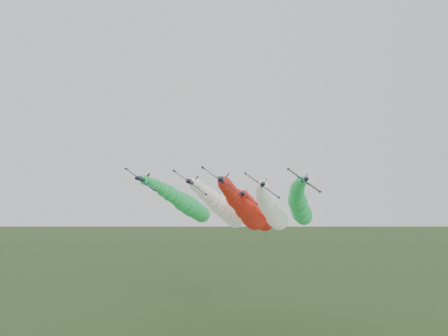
{
  "coord_description": "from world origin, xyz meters",
  "views": [
    {
      "loc": [
        4.66,
        -92.42,
        40.33
      ],
      "look_at": [
        -1.35,
        4.04,
        49.39
      ],
      "focal_mm": 35.0,
      "sensor_mm": 36.0,
      "label": 1
    }
  ],
  "objects_px": {
    "jet_lead": "(247,211)",
    "jet_inner_right": "(272,211)",
    "jet_outer_left": "(187,204)",
    "jet_outer_right": "(300,206)",
    "jet_trail": "(258,214)",
    "jet_inner_left": "(224,209)"
  },
  "relations": [
    {
      "from": "jet_lead",
      "to": "jet_inner_right",
      "type": "distance_m",
      "value": 11.37
    },
    {
      "from": "jet_lead",
      "to": "jet_outer_left",
      "type": "height_order",
      "value": "jet_outer_left"
    },
    {
      "from": "jet_outer_right",
      "to": "jet_inner_right",
      "type": "bearing_deg",
      "value": -153.28
    },
    {
      "from": "jet_inner_right",
      "to": "jet_trail",
      "type": "relative_size",
      "value": 1.0
    },
    {
      "from": "jet_outer_left",
      "to": "jet_outer_right",
      "type": "height_order",
      "value": "jet_outer_left"
    },
    {
      "from": "jet_inner_right",
      "to": "jet_outer_left",
      "type": "bearing_deg",
      "value": 160.04
    },
    {
      "from": "jet_lead",
      "to": "jet_trail",
      "type": "xyz_separation_m",
      "value": [
        3.42,
        27.68,
        -1.39
      ]
    },
    {
      "from": "jet_inner_left",
      "to": "jet_outer_left",
      "type": "distance_m",
      "value": 15.77
    },
    {
      "from": "jet_outer_right",
      "to": "jet_inner_left",
      "type": "bearing_deg",
      "value": -174.22
    },
    {
      "from": "jet_lead",
      "to": "jet_inner_left",
      "type": "distance_m",
      "value": 13.07
    },
    {
      "from": "jet_lead",
      "to": "jet_outer_left",
      "type": "distance_m",
      "value": 28.33
    },
    {
      "from": "jet_inner_left",
      "to": "jet_outer_left",
      "type": "bearing_deg",
      "value": 148.06
    },
    {
      "from": "jet_outer_left",
      "to": "jet_outer_right",
      "type": "relative_size",
      "value": 1.0
    },
    {
      "from": "jet_inner_left",
      "to": "jet_trail",
      "type": "height_order",
      "value": "jet_inner_left"
    },
    {
      "from": "jet_inner_right",
      "to": "jet_outer_right",
      "type": "xyz_separation_m",
      "value": [
        9.27,
        4.67,
        1.61
      ]
    },
    {
      "from": "jet_trail",
      "to": "jet_inner_right",
      "type": "bearing_deg",
      "value": -77.44
    },
    {
      "from": "jet_outer_left",
      "to": "jet_inner_right",
      "type": "bearing_deg",
      "value": -19.96
    },
    {
      "from": "jet_inner_left",
      "to": "jet_lead",
      "type": "bearing_deg",
      "value": -53.51
    },
    {
      "from": "jet_inner_right",
      "to": "jet_outer_right",
      "type": "bearing_deg",
      "value": 26.72
    },
    {
      "from": "jet_lead",
      "to": "jet_outer_right",
      "type": "bearing_deg",
      "value": 37.41
    },
    {
      "from": "jet_lead",
      "to": "jet_outer_right",
      "type": "relative_size",
      "value": 1.0
    },
    {
      "from": "jet_inner_left",
      "to": "jet_outer_left",
      "type": "xyz_separation_m",
      "value": [
        -13.32,
        8.31,
        1.44
      ]
    }
  ]
}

